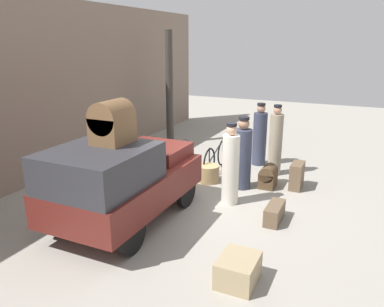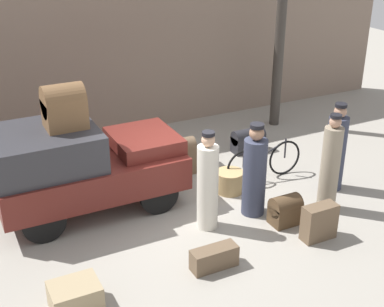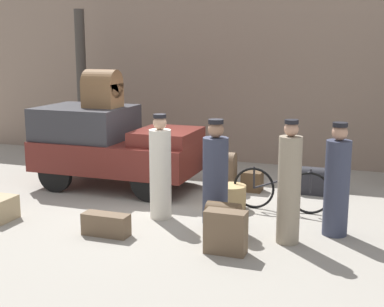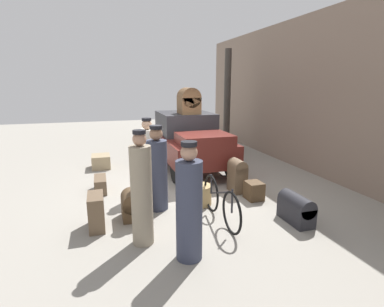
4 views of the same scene
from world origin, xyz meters
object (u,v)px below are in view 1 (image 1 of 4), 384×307
object	(u,v)px
wicker_basket	(208,174)
conductor_in_dark_uniform	(243,156)
trunk_large_brown	(180,151)
porter_with_bicycle	(231,167)
suitcase_black_upright	(274,213)
trunk_on_truck_roof	(112,123)
truck	(121,179)
porter_carrying_trunk	(260,137)
trunk_umber_medium	(166,166)
trunk_wicker_pale	(238,270)
suitcase_small_leather	(297,176)
suitcase_tan_flat	(160,165)
porter_lifting_near_truck	(276,143)
bicycle	(216,157)
trunk_barrel_dark	(268,176)

from	to	relation	value
wicker_basket	conductor_in_dark_uniform	distance (m)	1.07
conductor_in_dark_uniform	trunk_large_brown	xyz separation A→B (m)	(1.38, 2.37, -0.52)
porter_with_bicycle	suitcase_black_upright	distance (m)	1.36
suitcase_black_upright	trunk_on_truck_roof	distance (m)	3.59
porter_with_bicycle	conductor_in_dark_uniform	distance (m)	0.97
truck	trunk_large_brown	size ratio (longest dim) A/B	4.47
porter_carrying_trunk	conductor_in_dark_uniform	bearing A→B (deg)	-176.78
wicker_basket	trunk_umber_medium	world-z (taller)	wicker_basket
trunk_wicker_pale	suitcase_small_leather	xyz separation A→B (m)	(4.15, -0.11, 0.11)
wicker_basket	suitcase_tan_flat	xyz separation A→B (m)	(-0.47, 1.13, 0.21)
trunk_umber_medium	trunk_on_truck_roof	size ratio (longest dim) A/B	0.52
porter_with_bicycle	trunk_on_truck_roof	distance (m)	2.79
conductor_in_dark_uniform	trunk_on_truck_roof	distance (m)	3.53
porter_lifting_near_truck	trunk_umber_medium	size ratio (longest dim) A/B	4.63
wicker_basket	porter_with_bicycle	bearing A→B (deg)	-137.05
truck	suitcase_black_upright	world-z (taller)	truck
suitcase_black_upright	trunk_large_brown	bearing A→B (deg)	51.29
suitcase_small_leather	trunk_umber_medium	world-z (taller)	suitcase_small_leather
porter_with_bicycle	truck	bearing A→B (deg)	138.40
bicycle	trunk_barrel_dark	world-z (taller)	bicycle
trunk_barrel_dark	trunk_on_truck_roof	size ratio (longest dim) A/B	0.71
truck	bicycle	distance (m)	3.74
porter_carrying_trunk	suitcase_small_leather	distance (m)	1.99
wicker_basket	suitcase_tan_flat	bearing A→B (deg)	112.66
porter_lifting_near_truck	conductor_in_dark_uniform	bearing A→B (deg)	159.40
trunk_wicker_pale	porter_lifting_near_truck	bearing A→B (deg)	7.13
trunk_umber_medium	trunk_on_truck_roof	bearing A→B (deg)	-168.24
trunk_large_brown	suitcase_small_leather	xyz separation A→B (m)	(-0.84, -3.59, 0.04)
porter_lifting_near_truck	suitcase_tan_flat	bearing A→B (deg)	124.77
trunk_large_brown	suitcase_tan_flat	bearing A→B (deg)	-169.19
suitcase_small_leather	suitcase_tan_flat	size ratio (longest dim) A/B	0.79
trunk_large_brown	trunk_on_truck_roof	world-z (taller)	trunk_on_truck_roof
wicker_basket	porter_carrying_trunk	distance (m)	2.15
truck	suitcase_small_leather	bearing A→B (deg)	-40.04
suitcase_black_upright	trunk_on_truck_roof	xyz separation A→B (m)	(-1.48, 2.68, 1.87)
porter_carrying_trunk	truck	bearing A→B (deg)	162.99
suitcase_small_leather	trunk_on_truck_roof	size ratio (longest dim) A/B	0.81
porter_carrying_trunk	trunk_on_truck_roof	xyz separation A→B (m)	(-4.86, 1.43, 1.23)
conductor_in_dark_uniform	suitcase_tan_flat	bearing A→B (deg)	102.43
bicycle	trunk_barrel_dark	size ratio (longest dim) A/B	3.21
conductor_in_dark_uniform	suitcase_black_upright	size ratio (longest dim) A/B	2.35
conductor_in_dark_uniform	trunk_on_truck_roof	size ratio (longest dim) A/B	2.26
truck	wicker_basket	distance (m)	2.93
bicycle	trunk_large_brown	xyz separation A→B (m)	(0.46, 1.34, -0.11)
trunk_wicker_pale	trunk_umber_medium	world-z (taller)	trunk_umber_medium
bicycle	porter_carrying_trunk	size ratio (longest dim) A/B	0.99
trunk_barrel_dark	suitcase_tan_flat	xyz separation A→B (m)	(-0.75, 2.59, 0.15)
porter_lifting_near_truck	trunk_wicker_pale	world-z (taller)	porter_lifting_near_truck
conductor_in_dark_uniform	trunk_on_truck_roof	world-z (taller)	trunk_on_truck_roof
truck	bicycle	world-z (taller)	truck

